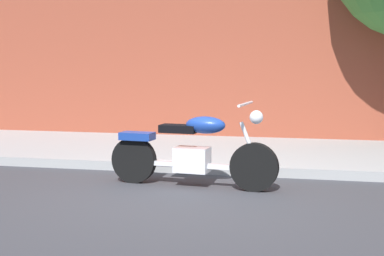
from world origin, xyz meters
The scene contains 3 objects.
ground_plane centered at (0.00, 0.00, 0.00)m, with size 60.00×60.00×0.00m, color #38383D.
sidewalk centered at (0.00, 3.05, 0.07)m, with size 25.01×3.21×0.14m, color #9B9B9B.
motorcycle centered at (-0.03, 0.63, 0.46)m, with size 2.24×0.70×1.11m.
Camera 1 is at (1.55, -6.49, 1.62)m, focal length 53.70 mm.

